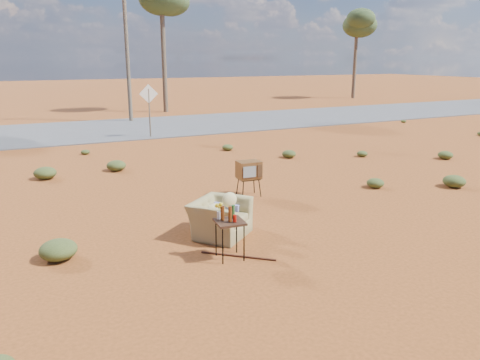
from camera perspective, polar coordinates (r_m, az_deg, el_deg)
name	(u,v)px	position (r m, az deg, el deg)	size (l,w,h in m)	color
ground	(252,241)	(8.55, 1.48, -7.42)	(140.00, 140.00, 0.00)	#994A1E
highway	(101,130)	(22.54, -16.60, 5.89)	(140.00, 7.00, 0.04)	#565659
armchair	(221,212)	(8.74, -2.30, -3.95)	(1.31, 1.37, 0.91)	olive
tv_unit	(249,170)	(11.07, 1.08, 1.19)	(0.56, 0.46, 0.86)	black
side_table	(227,219)	(7.62, -1.54, -4.80)	(0.50, 0.50, 0.92)	#362113
rusty_bar	(238,256)	(7.89, -0.23, -9.24)	(0.03, 0.03, 1.29)	#4A2213
road_sign	(149,101)	(19.78, -11.04, 9.41)	(0.78, 0.06, 2.19)	brown
eucalyptus_center	(162,1)	(29.51, -9.54, 20.70)	(3.20, 3.20, 7.60)	brown
eucalyptus_right	(357,23)	(40.37, 14.10, 18.09)	(3.20, 3.20, 7.10)	brown
utility_pole_center	(126,39)	(25.18, -13.69, 16.37)	(1.40, 0.20, 8.00)	brown
scrub_patch	(143,182)	(12.17, -11.70, -0.29)	(17.49, 8.07, 0.33)	#455324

